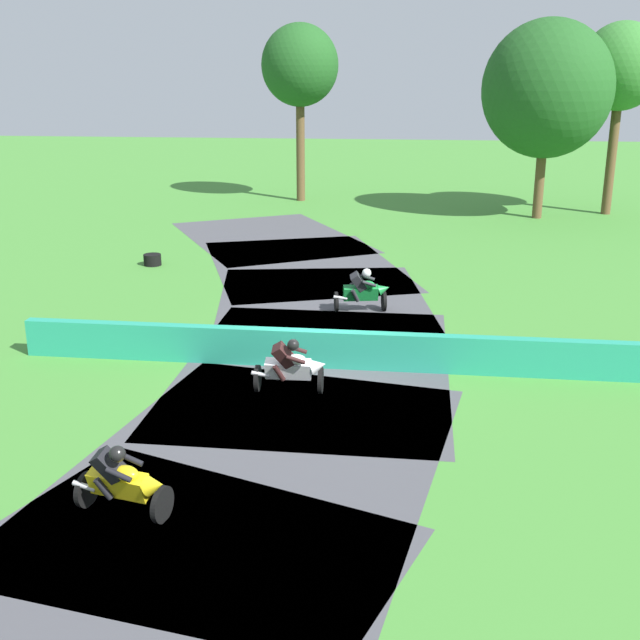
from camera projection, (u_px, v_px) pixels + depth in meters
ground_plane at (316, 366)px, 19.19m from camera, size 120.00×120.00×0.00m
track_asphalt at (246, 363)px, 19.39m from camera, size 12.53×40.04×0.01m
safety_barrier at (562, 359)px, 18.39m from camera, size 25.78×0.79×0.90m
motorcycle_lead_yellow at (123, 481)px, 12.63m from camera, size 1.70×1.07×1.43m
motorcycle_chase_white at (292, 367)px, 17.42m from camera, size 1.68×0.86×1.42m
motorcycle_trailing_green at (363, 291)px, 23.18m from camera, size 1.70×1.00×1.43m
tire_stack_mid_a at (95, 342)px, 20.22m from camera, size 0.65×0.65×0.40m
tire_stack_mid_b at (152, 260)px, 28.71m from camera, size 0.63×0.63×0.40m
tree_far_left at (547, 89)px, 35.78m from camera, size 5.81×5.81×8.86m
tree_far_right at (300, 66)px, 40.25m from camera, size 3.88×3.88×8.86m
tree_mid_rise at (621, 68)px, 36.51m from camera, size 3.77×3.77×8.76m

